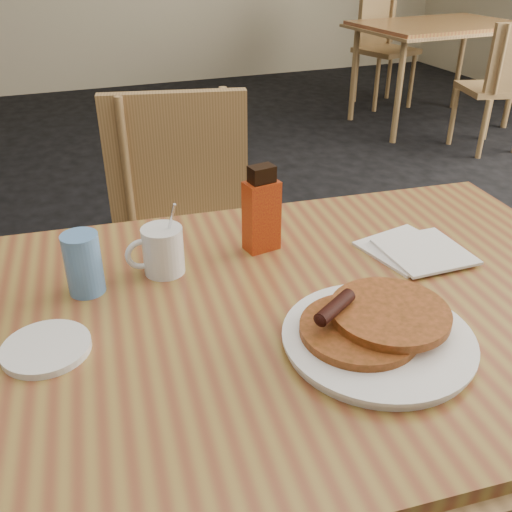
{
  "coord_description": "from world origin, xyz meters",
  "views": [
    {
      "loc": [
        -0.31,
        -0.82,
        1.32
      ],
      "look_at": [
        0.02,
        0.03,
        0.8
      ],
      "focal_mm": 40.0,
      "sensor_mm": 36.0,
      "label": 1
    }
  ],
  "objects_px": {
    "main_table": "(294,324)",
    "syrup_bottle": "(262,212)",
    "chair_main_far": "(189,226)",
    "chair_neighbor_far": "(382,36)",
    "neighbor_table": "(439,29)",
    "chair_neighbor_near": "(504,77)",
    "blue_tumbler": "(83,264)",
    "coffee_mug": "(162,250)",
    "pancake_plate": "(376,332)"
  },
  "relations": [
    {
      "from": "syrup_bottle",
      "to": "chair_neighbor_far",
      "type": "bearing_deg",
      "value": 45.49
    },
    {
      "from": "chair_neighbor_far",
      "to": "blue_tumbler",
      "type": "height_order",
      "value": "chair_neighbor_far"
    },
    {
      "from": "neighbor_table",
      "to": "coffee_mug",
      "type": "distance_m",
      "value": 3.84
    },
    {
      "from": "main_table",
      "to": "pancake_plate",
      "type": "height_order",
      "value": "pancake_plate"
    },
    {
      "from": "chair_neighbor_far",
      "to": "syrup_bottle",
      "type": "distance_m",
      "value": 4.24
    },
    {
      "from": "chair_main_far",
      "to": "chair_neighbor_near",
      "type": "relative_size",
      "value": 1.1
    },
    {
      "from": "chair_neighbor_far",
      "to": "syrup_bottle",
      "type": "bearing_deg",
      "value": -141.76
    },
    {
      "from": "chair_main_far",
      "to": "neighbor_table",
      "type": "bearing_deg",
      "value": 53.72
    },
    {
      "from": "main_table",
      "to": "blue_tumbler",
      "type": "xyz_separation_m",
      "value": [
        -0.33,
        0.18,
        0.1
      ]
    },
    {
      "from": "main_table",
      "to": "coffee_mug",
      "type": "relative_size",
      "value": 9.43
    },
    {
      "from": "chair_neighbor_far",
      "to": "chair_neighbor_near",
      "type": "height_order",
      "value": "chair_neighbor_far"
    },
    {
      "from": "main_table",
      "to": "blue_tumbler",
      "type": "relative_size",
      "value": 11.96
    },
    {
      "from": "chair_neighbor_far",
      "to": "coffee_mug",
      "type": "height_order",
      "value": "chair_neighbor_far"
    },
    {
      "from": "chair_neighbor_near",
      "to": "chair_main_far",
      "type": "bearing_deg",
      "value": -134.82
    },
    {
      "from": "chair_main_far",
      "to": "chair_neighbor_near",
      "type": "distance_m",
      "value": 2.9
    },
    {
      "from": "pancake_plate",
      "to": "syrup_bottle",
      "type": "distance_m",
      "value": 0.37
    },
    {
      "from": "neighbor_table",
      "to": "chair_neighbor_near",
      "type": "distance_m",
      "value": 0.75
    },
    {
      "from": "chair_main_far",
      "to": "main_table",
      "type": "bearing_deg",
      "value": -77.37
    },
    {
      "from": "chair_main_far",
      "to": "chair_neighbor_far",
      "type": "xyz_separation_m",
      "value": [
        2.49,
        2.9,
        0.0
      ]
    },
    {
      "from": "pancake_plate",
      "to": "chair_neighbor_near",
      "type": "bearing_deg",
      "value": 43.89
    },
    {
      "from": "chair_neighbor_far",
      "to": "chair_neighbor_near",
      "type": "distance_m",
      "value": 1.45
    },
    {
      "from": "chair_neighbor_near",
      "to": "main_table",
      "type": "bearing_deg",
      "value": -123.65
    },
    {
      "from": "chair_neighbor_far",
      "to": "chair_neighbor_near",
      "type": "bearing_deg",
      "value": -105.11
    },
    {
      "from": "main_table",
      "to": "chair_main_far",
      "type": "height_order",
      "value": "chair_main_far"
    },
    {
      "from": "chair_main_far",
      "to": "syrup_bottle",
      "type": "bearing_deg",
      "value": -75.06
    },
    {
      "from": "blue_tumbler",
      "to": "chair_neighbor_near",
      "type": "bearing_deg",
      "value": 35.4
    },
    {
      "from": "neighbor_table",
      "to": "pancake_plate",
      "type": "distance_m",
      "value": 3.92
    },
    {
      "from": "coffee_mug",
      "to": "chair_main_far",
      "type": "bearing_deg",
      "value": 60.34
    },
    {
      "from": "neighbor_table",
      "to": "pancake_plate",
      "type": "bearing_deg",
      "value": -128.39
    },
    {
      "from": "chair_neighbor_far",
      "to": "blue_tumbler",
      "type": "bearing_deg",
      "value": -145.21
    },
    {
      "from": "chair_neighbor_far",
      "to": "syrup_bottle",
      "type": "height_order",
      "value": "chair_neighbor_far"
    },
    {
      "from": "blue_tumbler",
      "to": "main_table",
      "type": "bearing_deg",
      "value": -28.27
    },
    {
      "from": "syrup_bottle",
      "to": "blue_tumbler",
      "type": "relative_size",
      "value": 1.56
    },
    {
      "from": "chair_neighbor_far",
      "to": "coffee_mug",
      "type": "bearing_deg",
      "value": -143.87
    },
    {
      "from": "chair_main_far",
      "to": "blue_tumbler",
      "type": "xyz_separation_m",
      "value": [
        -0.34,
        -0.57,
        0.25
      ]
    },
    {
      "from": "main_table",
      "to": "coffee_mug",
      "type": "bearing_deg",
      "value": 133.94
    },
    {
      "from": "main_table",
      "to": "syrup_bottle",
      "type": "xyz_separation_m",
      "value": [
        0.02,
        0.22,
        0.12
      ]
    },
    {
      "from": "coffee_mug",
      "to": "chair_neighbor_far",
      "type": "bearing_deg",
      "value": 41.59
    },
    {
      "from": "neighbor_table",
      "to": "chair_neighbor_near",
      "type": "xyz_separation_m",
      "value": [
        0.0,
        -0.73,
        -0.2
      ]
    },
    {
      "from": "main_table",
      "to": "chair_neighbor_near",
      "type": "height_order",
      "value": "chair_neighbor_near"
    },
    {
      "from": "main_table",
      "to": "blue_tumbler",
      "type": "bearing_deg",
      "value": 151.73
    },
    {
      "from": "main_table",
      "to": "neighbor_table",
      "type": "distance_m",
      "value": 3.86
    },
    {
      "from": "neighbor_table",
      "to": "chair_neighbor_far",
      "type": "relative_size",
      "value": 1.33
    },
    {
      "from": "blue_tumbler",
      "to": "chair_neighbor_far",
      "type": "bearing_deg",
      "value": 50.88
    },
    {
      "from": "main_table",
      "to": "chair_neighbor_far",
      "type": "xyz_separation_m",
      "value": [
        2.49,
        3.65,
        -0.15
      ]
    },
    {
      "from": "syrup_bottle",
      "to": "blue_tumbler",
      "type": "height_order",
      "value": "syrup_bottle"
    },
    {
      "from": "chair_neighbor_near",
      "to": "coffee_mug",
      "type": "xyz_separation_m",
      "value": [
        -2.7,
        -2.01,
        0.29
      ]
    },
    {
      "from": "neighbor_table",
      "to": "chair_neighbor_near",
      "type": "height_order",
      "value": "chair_neighbor_near"
    },
    {
      "from": "chair_neighbor_near",
      "to": "blue_tumbler",
      "type": "height_order",
      "value": "blue_tumbler"
    },
    {
      "from": "neighbor_table",
      "to": "chair_neighbor_near",
      "type": "relative_size",
      "value": 1.47
    }
  ]
}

